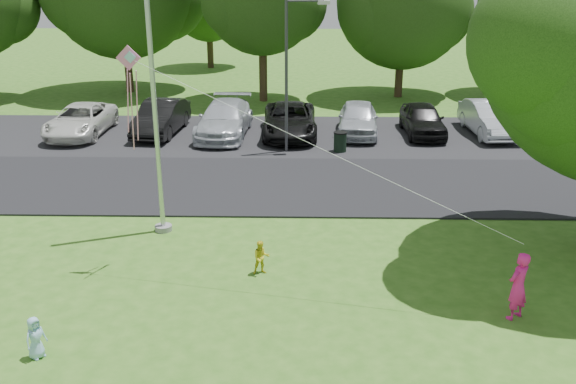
{
  "coord_description": "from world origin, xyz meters",
  "views": [
    {
      "loc": [
        0.51,
        -12.15,
        7.58
      ],
      "look_at": [
        0.17,
        4.0,
        1.6
      ],
      "focal_mm": 40.0,
      "sensor_mm": 36.0,
      "label": 1
    }
  ],
  "objects_px": {
    "trash_can": "(340,142)",
    "child_blue": "(35,338)",
    "child_yellow": "(261,257)",
    "woman": "(518,286)",
    "kite": "(143,82)",
    "street_lamp": "(293,62)",
    "flagpole": "(153,89)"
  },
  "relations": [
    {
      "from": "flagpole",
      "to": "child_yellow",
      "type": "height_order",
      "value": "flagpole"
    },
    {
      "from": "kite",
      "to": "trash_can",
      "type": "bearing_deg",
      "value": 62.84
    },
    {
      "from": "street_lamp",
      "to": "trash_can",
      "type": "bearing_deg",
      "value": -6.65
    },
    {
      "from": "street_lamp",
      "to": "trash_can",
      "type": "xyz_separation_m",
      "value": [
        1.94,
        -0.03,
        -3.24
      ]
    },
    {
      "from": "flagpole",
      "to": "trash_can",
      "type": "relative_size",
      "value": 11.47
    },
    {
      "from": "kite",
      "to": "child_blue",
      "type": "bearing_deg",
      "value": -109.7
    },
    {
      "from": "street_lamp",
      "to": "child_yellow",
      "type": "relative_size",
      "value": 6.88
    },
    {
      "from": "child_yellow",
      "to": "child_blue",
      "type": "distance_m",
      "value": 5.65
    },
    {
      "from": "child_yellow",
      "to": "kite",
      "type": "relative_size",
      "value": 0.1
    },
    {
      "from": "child_blue",
      "to": "child_yellow",
      "type": "bearing_deg",
      "value": -14.5
    },
    {
      "from": "woman",
      "to": "flagpole",
      "type": "bearing_deg",
      "value": -65.96
    },
    {
      "from": "street_lamp",
      "to": "woman",
      "type": "bearing_deg",
      "value": -73.91
    },
    {
      "from": "street_lamp",
      "to": "child_yellow",
      "type": "distance_m",
      "value": 11.16
    },
    {
      "from": "trash_can",
      "to": "child_blue",
      "type": "height_order",
      "value": "child_blue"
    },
    {
      "from": "trash_can",
      "to": "child_yellow",
      "type": "relative_size",
      "value": 0.98
    },
    {
      "from": "woman",
      "to": "child_yellow",
      "type": "distance_m",
      "value": 6.09
    },
    {
      "from": "trash_can",
      "to": "child_yellow",
      "type": "distance_m",
      "value": 10.94
    },
    {
      "from": "street_lamp",
      "to": "child_blue",
      "type": "height_order",
      "value": "street_lamp"
    },
    {
      "from": "flagpole",
      "to": "child_blue",
      "type": "relative_size",
      "value": 11.1
    },
    {
      "from": "street_lamp",
      "to": "woman",
      "type": "distance_m",
      "value": 13.96
    },
    {
      "from": "kite",
      "to": "woman",
      "type": "bearing_deg",
      "value": -15.56
    },
    {
      "from": "trash_can",
      "to": "kite",
      "type": "bearing_deg",
      "value": -117.56
    },
    {
      "from": "trash_can",
      "to": "child_blue",
      "type": "distance_m",
      "value": 15.88
    },
    {
      "from": "child_yellow",
      "to": "woman",
      "type": "bearing_deg",
      "value": -33.14
    },
    {
      "from": "trash_can",
      "to": "child_blue",
      "type": "bearing_deg",
      "value": -115.5
    },
    {
      "from": "flagpole",
      "to": "trash_can",
      "type": "distance_m",
      "value": 10.45
    },
    {
      "from": "flagpole",
      "to": "trash_can",
      "type": "xyz_separation_m",
      "value": [
        5.6,
        8.0,
        -3.73
      ]
    },
    {
      "from": "flagpole",
      "to": "street_lamp",
      "type": "bearing_deg",
      "value": 65.47
    },
    {
      "from": "street_lamp",
      "to": "child_blue",
      "type": "xyz_separation_m",
      "value": [
        -4.9,
        -14.36,
        -3.23
      ]
    },
    {
      "from": "kite",
      "to": "flagpole",
      "type": "bearing_deg",
      "value": 97.53
    },
    {
      "from": "flagpole",
      "to": "kite",
      "type": "xyz_separation_m",
      "value": [
        0.28,
        -2.21,
        0.62
      ]
    },
    {
      "from": "child_yellow",
      "to": "flagpole",
      "type": "bearing_deg",
      "value": 125.07
    }
  ]
}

